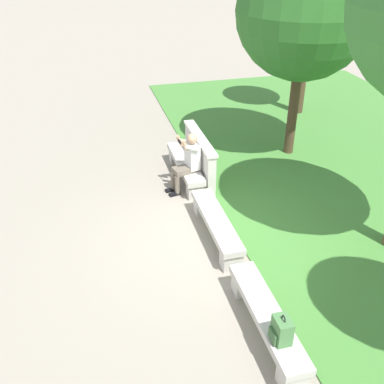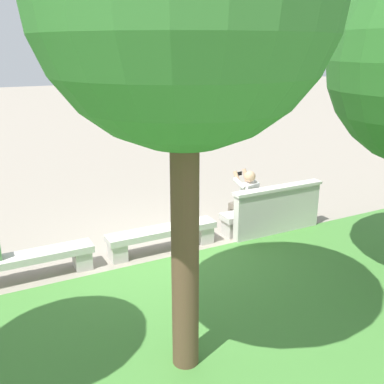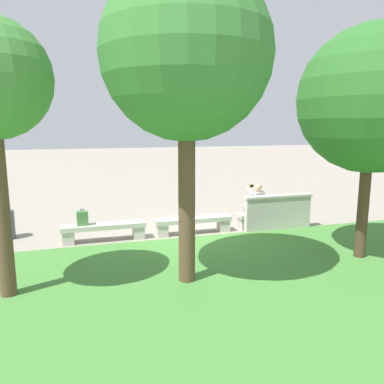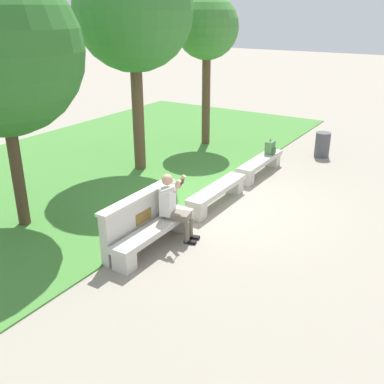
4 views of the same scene
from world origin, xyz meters
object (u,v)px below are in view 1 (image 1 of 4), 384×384
bench_main (185,166)px  bench_near (216,224)px  backpack (281,330)px  bench_mid (266,318)px  tree_right_background (305,11)px  person_photographer (187,160)px

bench_main → bench_near: 2.40m
bench_main → backpack: size_ratio=4.96×
bench_near → bench_mid: 2.40m
backpack → bench_near: bearing=179.2°
backpack → tree_right_background: 7.22m
bench_main → bench_near: bearing=0.0°
bench_main → person_photographer: (0.52, -0.08, 0.43)m
bench_main → tree_right_background: tree_right_background is taller
bench_near → bench_main: bearing=180.0°
bench_near → bench_mid: bearing=0.0°
bench_near → tree_right_background: (-3.04, 2.90, 3.15)m
bench_near → bench_mid: (2.40, 0.00, 0.00)m
bench_mid → tree_right_background: tree_right_background is taller
bench_main → person_photographer: bearing=-8.2°
bench_main → tree_right_background: bearing=102.4°
bench_main → person_photographer: 0.68m
bench_main → backpack: (5.31, -0.04, 0.32)m
bench_mid → person_photographer: bearing=-179.0°
bench_near → person_photographer: size_ratio=1.61×
person_photographer → tree_right_background: bearing=111.3°
bench_mid → backpack: bearing=-4.6°
bench_near → backpack: size_ratio=4.96×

